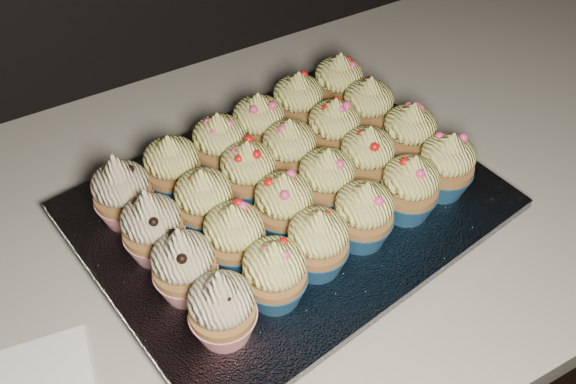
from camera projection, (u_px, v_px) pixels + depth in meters
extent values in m
cube|color=black|center=(351.00, 347.00, 1.15)|extent=(2.40, 0.60, 0.86)
cube|color=beige|center=(376.00, 171.00, 0.82)|extent=(2.44, 0.64, 0.04)
cube|color=black|center=(288.00, 215.00, 0.73)|extent=(0.45, 0.37, 0.02)
cube|color=silver|center=(288.00, 205.00, 0.72)|extent=(0.48, 0.41, 0.01)
cone|color=red|center=(224.00, 322.00, 0.59)|extent=(0.06, 0.06, 0.03)
ellipsoid|color=beige|center=(221.00, 300.00, 0.56)|extent=(0.06, 0.06, 0.04)
cone|color=beige|center=(218.00, 281.00, 0.54)|extent=(0.03, 0.03, 0.03)
cone|color=navy|center=(275.00, 287.00, 0.62)|extent=(0.06, 0.06, 0.03)
ellipsoid|color=#F4EC7B|center=(274.00, 263.00, 0.59)|extent=(0.06, 0.06, 0.04)
cone|color=#F4EC7B|center=(274.00, 248.00, 0.57)|extent=(0.03, 0.03, 0.02)
cone|color=navy|center=(317.00, 256.00, 0.64)|extent=(0.06, 0.06, 0.03)
ellipsoid|color=#F4EC7B|center=(318.00, 232.00, 0.62)|extent=(0.06, 0.06, 0.04)
cone|color=#F4EC7B|center=(319.00, 217.00, 0.60)|extent=(0.03, 0.03, 0.02)
cone|color=navy|center=(362.00, 229.00, 0.67)|extent=(0.06, 0.06, 0.03)
ellipsoid|color=#F4EC7B|center=(365.00, 204.00, 0.64)|extent=(0.06, 0.06, 0.04)
cone|color=#F4EC7B|center=(367.00, 189.00, 0.62)|extent=(0.03, 0.03, 0.02)
cone|color=navy|center=(407.00, 202.00, 0.69)|extent=(0.06, 0.06, 0.03)
ellipsoid|color=#F4EC7B|center=(412.00, 178.00, 0.67)|extent=(0.06, 0.06, 0.04)
cone|color=#F4EC7B|center=(415.00, 162.00, 0.65)|extent=(0.03, 0.03, 0.02)
cone|color=navy|center=(442.00, 180.00, 0.72)|extent=(0.06, 0.06, 0.03)
ellipsoid|color=#F4EC7B|center=(449.00, 155.00, 0.69)|extent=(0.06, 0.06, 0.04)
cone|color=#F4EC7B|center=(453.00, 139.00, 0.67)|extent=(0.03, 0.03, 0.02)
cone|color=red|center=(187.00, 280.00, 0.62)|extent=(0.06, 0.06, 0.03)
ellipsoid|color=beige|center=(182.00, 257.00, 0.60)|extent=(0.06, 0.06, 0.04)
cone|color=beige|center=(179.00, 238.00, 0.58)|extent=(0.03, 0.03, 0.03)
cone|color=navy|center=(236.00, 250.00, 0.65)|extent=(0.06, 0.06, 0.03)
ellipsoid|color=#F4EC7B|center=(234.00, 226.00, 0.62)|extent=(0.06, 0.06, 0.04)
cone|color=#F4EC7B|center=(232.00, 211.00, 0.60)|extent=(0.03, 0.03, 0.02)
cone|color=navy|center=(284.00, 220.00, 0.68)|extent=(0.06, 0.06, 0.03)
ellipsoid|color=#F4EC7B|center=(284.00, 195.00, 0.65)|extent=(0.06, 0.06, 0.04)
cone|color=#F4EC7B|center=(284.00, 180.00, 0.63)|extent=(0.03, 0.03, 0.02)
cone|color=navy|center=(325.00, 195.00, 0.70)|extent=(0.06, 0.06, 0.03)
ellipsoid|color=#F4EC7B|center=(327.00, 170.00, 0.67)|extent=(0.06, 0.06, 0.04)
cone|color=#F4EC7B|center=(328.00, 155.00, 0.66)|extent=(0.03, 0.03, 0.02)
cone|color=navy|center=(365.00, 173.00, 0.73)|extent=(0.06, 0.06, 0.03)
ellipsoid|color=#F4EC7B|center=(368.00, 148.00, 0.70)|extent=(0.06, 0.06, 0.04)
cone|color=#F4EC7B|center=(370.00, 132.00, 0.68)|extent=(0.03, 0.03, 0.02)
cone|color=navy|center=(406.00, 149.00, 0.75)|extent=(0.06, 0.06, 0.03)
ellipsoid|color=#F4EC7B|center=(411.00, 125.00, 0.72)|extent=(0.06, 0.06, 0.04)
cone|color=#F4EC7B|center=(414.00, 109.00, 0.71)|extent=(0.03, 0.03, 0.02)
cone|color=red|center=(156.00, 243.00, 0.66)|extent=(0.06, 0.06, 0.03)
ellipsoid|color=beige|center=(151.00, 218.00, 0.63)|extent=(0.06, 0.06, 0.04)
cone|color=beige|center=(146.00, 199.00, 0.61)|extent=(0.03, 0.03, 0.03)
cone|color=navy|center=(207.00, 216.00, 0.68)|extent=(0.06, 0.06, 0.03)
ellipsoid|color=#F4EC7B|center=(203.00, 191.00, 0.65)|extent=(0.06, 0.06, 0.04)
cone|color=#F4EC7B|center=(201.00, 176.00, 0.64)|extent=(0.03, 0.03, 0.02)
cone|color=navy|center=(250.00, 187.00, 0.71)|extent=(0.06, 0.06, 0.03)
ellipsoid|color=#F4EC7B|center=(248.00, 163.00, 0.68)|extent=(0.06, 0.06, 0.04)
cone|color=#F4EC7B|center=(247.00, 147.00, 0.66)|extent=(0.03, 0.03, 0.02)
cone|color=navy|center=(289.00, 165.00, 0.73)|extent=(0.06, 0.06, 0.03)
ellipsoid|color=#F4EC7B|center=(289.00, 141.00, 0.71)|extent=(0.06, 0.06, 0.04)
cone|color=#F4EC7B|center=(289.00, 125.00, 0.69)|extent=(0.03, 0.03, 0.02)
cone|color=navy|center=(333.00, 144.00, 0.76)|extent=(0.06, 0.06, 0.03)
ellipsoid|color=#F4EC7B|center=(334.00, 120.00, 0.73)|extent=(0.06, 0.06, 0.04)
cone|color=#F4EC7B|center=(336.00, 104.00, 0.71)|extent=(0.03, 0.03, 0.02)
cone|color=navy|center=(366.00, 123.00, 0.78)|extent=(0.06, 0.06, 0.03)
ellipsoid|color=#F4EC7B|center=(369.00, 98.00, 0.76)|extent=(0.06, 0.06, 0.04)
cone|color=#F4EC7B|center=(371.00, 83.00, 0.74)|extent=(0.03, 0.03, 0.02)
cone|color=red|center=(127.00, 208.00, 0.69)|extent=(0.06, 0.06, 0.03)
ellipsoid|color=beige|center=(120.00, 183.00, 0.66)|extent=(0.06, 0.06, 0.04)
cone|color=beige|center=(114.00, 164.00, 0.64)|extent=(0.03, 0.03, 0.03)
cone|color=navy|center=(175.00, 182.00, 0.71)|extent=(0.06, 0.06, 0.03)
ellipsoid|color=#F4EC7B|center=(171.00, 158.00, 0.69)|extent=(0.06, 0.06, 0.04)
cone|color=#F4EC7B|center=(168.00, 142.00, 0.67)|extent=(0.03, 0.03, 0.02)
cone|color=navy|center=(222.00, 159.00, 0.74)|extent=(0.06, 0.06, 0.03)
ellipsoid|color=#F4EC7B|center=(219.00, 135.00, 0.71)|extent=(0.06, 0.06, 0.04)
cone|color=#F4EC7B|center=(217.00, 119.00, 0.69)|extent=(0.03, 0.03, 0.02)
cone|color=navy|center=(260.00, 139.00, 0.76)|extent=(0.06, 0.06, 0.03)
ellipsoid|color=#F4EC7B|center=(259.00, 115.00, 0.74)|extent=(0.06, 0.06, 0.04)
cone|color=#F4EC7B|center=(258.00, 99.00, 0.72)|extent=(0.03, 0.03, 0.02)
cone|color=navy|center=(298.00, 118.00, 0.79)|extent=(0.06, 0.06, 0.03)
ellipsoid|color=#F4EC7B|center=(298.00, 93.00, 0.76)|extent=(0.06, 0.06, 0.04)
cone|color=#F4EC7B|center=(299.00, 78.00, 0.75)|extent=(0.03, 0.03, 0.02)
cone|color=navy|center=(338.00, 99.00, 0.82)|extent=(0.06, 0.06, 0.03)
ellipsoid|color=#F4EC7B|center=(339.00, 74.00, 0.79)|extent=(0.06, 0.06, 0.04)
cone|color=#F4EC7B|center=(340.00, 59.00, 0.77)|extent=(0.03, 0.03, 0.02)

